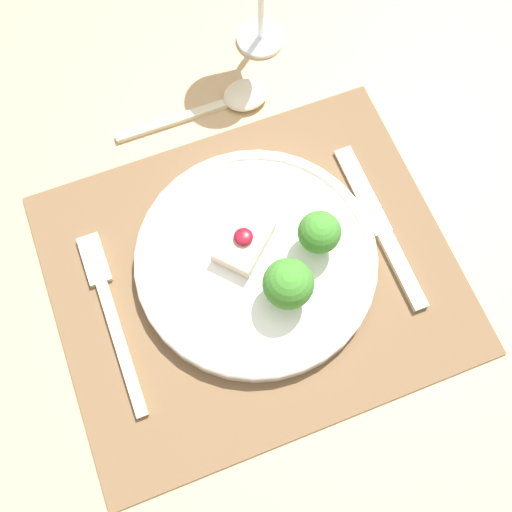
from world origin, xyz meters
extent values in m
plane|color=brown|center=(0.00, 0.00, 0.00)|extent=(8.00, 8.00, 0.00)
cube|color=tan|center=(0.00, 0.00, 0.72)|extent=(1.50, 1.16, 0.03)
cylinder|color=tan|center=(0.68, 0.51, 0.35)|extent=(0.06, 0.06, 0.70)
cube|color=brown|center=(0.00, 0.00, 0.74)|extent=(0.42, 0.35, 0.00)
cylinder|color=white|center=(0.01, 0.01, 0.75)|extent=(0.26, 0.26, 0.02)
torus|color=white|center=(0.01, 0.01, 0.75)|extent=(0.26, 0.26, 0.01)
cube|color=beige|center=(0.00, 0.03, 0.76)|extent=(0.08, 0.08, 0.02)
ellipsoid|color=maroon|center=(0.00, 0.03, 0.78)|extent=(0.02, 0.02, 0.01)
cylinder|color=#84B256|center=(0.07, 0.00, 0.76)|extent=(0.01, 0.01, 0.02)
sphere|color=#387A28|center=(0.07, 0.00, 0.79)|extent=(0.04, 0.04, 0.04)
cylinder|color=#84B256|center=(0.02, -0.04, 0.76)|extent=(0.01, 0.01, 0.02)
sphere|color=#387A28|center=(0.02, -0.04, 0.79)|extent=(0.05, 0.05, 0.05)
cube|color=beige|center=(-0.16, -0.03, 0.74)|extent=(0.01, 0.15, 0.01)
cube|color=beige|center=(-0.16, 0.07, 0.74)|extent=(0.02, 0.06, 0.01)
cube|color=beige|center=(0.15, -0.06, 0.74)|extent=(0.02, 0.09, 0.01)
cube|color=beige|center=(0.15, 0.05, 0.74)|extent=(0.02, 0.11, 0.00)
cube|color=beige|center=(-0.02, 0.21, 0.74)|extent=(0.14, 0.01, 0.01)
ellipsoid|color=beige|center=(0.07, 0.21, 0.74)|extent=(0.05, 0.05, 0.02)
cylinder|color=white|center=(0.12, 0.29, 0.74)|extent=(0.06, 0.06, 0.01)
cylinder|color=white|center=(0.12, 0.29, 0.78)|extent=(0.01, 0.01, 0.08)
camera|label=1|loc=(-0.07, -0.20, 1.35)|focal=42.00mm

